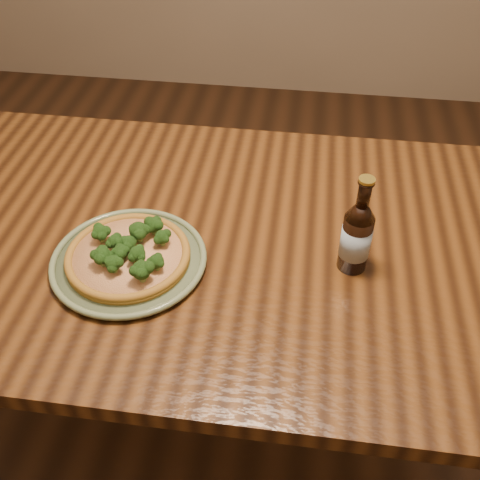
# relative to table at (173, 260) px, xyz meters

# --- Properties ---
(ground) EXTENTS (4.50, 4.50, 0.00)m
(ground) POSITION_rel_table_xyz_m (0.00, -0.10, -0.66)
(ground) COLOR #382111
(ground) RESTS_ON ground
(table) EXTENTS (1.60, 0.90, 0.75)m
(table) POSITION_rel_table_xyz_m (0.00, 0.00, 0.00)
(table) COLOR #4F2C11
(table) RESTS_ON ground
(plate) EXTENTS (0.33, 0.33, 0.02)m
(plate) POSITION_rel_table_xyz_m (-0.06, -0.11, 0.10)
(plate) COLOR #687752
(plate) RESTS_ON table
(pizza) EXTENTS (0.26, 0.26, 0.06)m
(pizza) POSITION_rel_table_xyz_m (-0.06, -0.11, 0.12)
(pizza) COLOR olive
(pizza) RESTS_ON plate
(beer_bottle) EXTENTS (0.06, 0.06, 0.22)m
(beer_bottle) POSITION_rel_table_xyz_m (0.40, -0.06, 0.18)
(beer_bottle) COLOR black
(beer_bottle) RESTS_ON table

